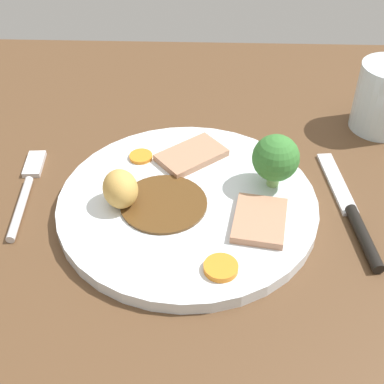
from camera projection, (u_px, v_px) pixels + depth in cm
name	position (u px, v px, depth cm)	size (l,w,h in cm)	color
dining_table	(210.00, 228.00, 56.22)	(120.00, 84.00, 3.60)	brown
dinner_plate	(192.00, 204.00, 55.34)	(27.28, 27.28, 1.40)	white
gravy_pool	(168.00, 203.00, 54.23)	(9.05, 9.05, 0.30)	#563819
meat_slice_main	(196.00, 155.00, 60.07)	(7.52, 4.62, 0.80)	tan
meat_slice_under	(265.00, 220.00, 51.88)	(6.68, 5.05, 0.80)	tan
roast_potato_left	(125.00, 189.00, 53.03)	(4.21, 3.58, 3.98)	tan
carrot_coin_front	(226.00, 268.00, 47.30)	(3.17, 3.17, 0.60)	orange
carrot_coin_back	(145.00, 157.00, 60.22)	(2.67, 2.67, 0.41)	orange
broccoli_floret	(280.00, 158.00, 54.48)	(4.98, 4.98, 6.04)	#8CB766
fork	(30.00, 190.00, 57.55)	(2.53, 15.31, 0.90)	silver
knife	(358.00, 216.00, 54.35)	(3.63, 18.54, 1.20)	black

